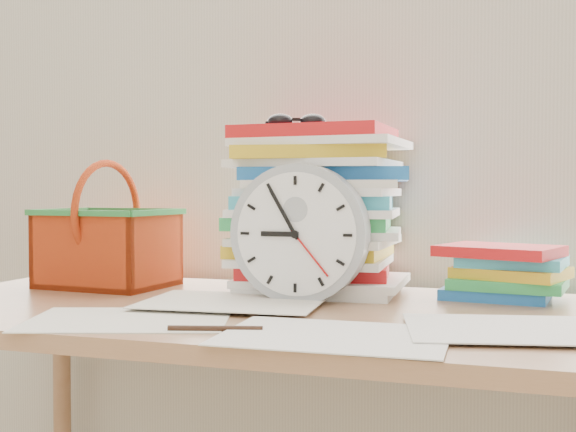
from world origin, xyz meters
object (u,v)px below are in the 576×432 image
(book_stack, at_px, (505,272))
(basket, at_px, (108,225))
(paper_stack, at_px, (317,210))
(desk, at_px, (258,345))
(clock, at_px, (300,233))

(book_stack, distance_m, basket, 0.87)
(paper_stack, bearing_deg, desk, -103.28)
(desk, bearing_deg, clock, 45.97)
(paper_stack, distance_m, basket, 0.48)
(paper_stack, height_order, basket, paper_stack)
(desk, relative_size, basket, 5.03)
(clock, xyz_separation_m, book_stack, (0.38, 0.17, -0.08))
(paper_stack, relative_size, clock, 1.36)
(paper_stack, distance_m, clock, 0.16)
(paper_stack, height_order, clock, paper_stack)
(desk, bearing_deg, book_stack, 28.13)
(paper_stack, height_order, book_stack, paper_stack)
(clock, relative_size, basket, 0.96)
(basket, bearing_deg, desk, -15.31)
(book_stack, relative_size, basket, 0.92)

